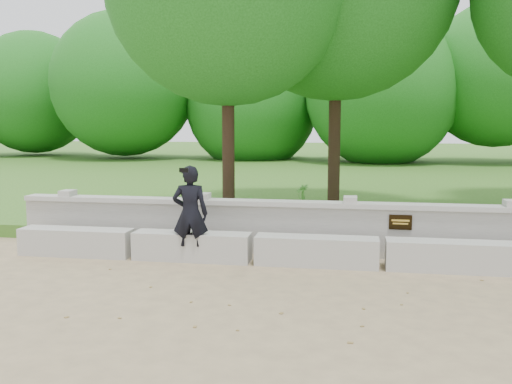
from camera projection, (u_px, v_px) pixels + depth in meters
ground at (389, 308)px, 6.84m from camera, size 80.00×80.00×0.00m
lawn at (367, 180)px, 20.52m from camera, size 40.00×22.00×0.25m
concrete_bench at (382, 254)px, 8.67m from camera, size 11.90×0.45×0.45m
parapet_wall at (381, 230)px, 9.33m from camera, size 12.50×0.35×0.90m
man_main at (190, 214)px, 8.99m from camera, size 0.61×0.55×1.55m
shrub_a at (253, 213)px, 10.38m from camera, size 0.39×0.38×0.61m
shrub_d at (302, 198)px, 12.49m from camera, size 0.45×0.45×0.60m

